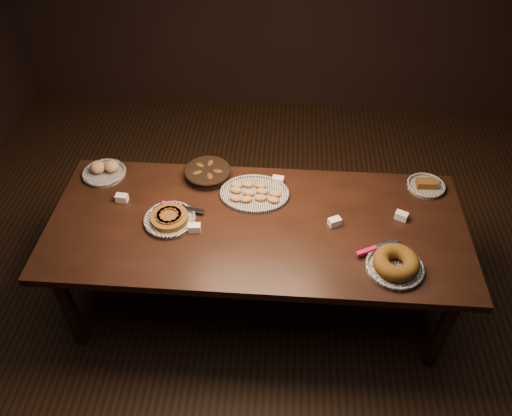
# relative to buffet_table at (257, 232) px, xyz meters

# --- Properties ---
(ground) EXTENTS (5.00, 5.00, 0.00)m
(ground) POSITION_rel_buffet_table_xyz_m (0.00, 0.00, -0.68)
(ground) COLOR black
(ground) RESTS_ON ground
(buffet_table) EXTENTS (2.40, 1.00, 0.75)m
(buffet_table) POSITION_rel_buffet_table_xyz_m (0.00, 0.00, 0.00)
(buffet_table) COLOR black
(buffet_table) RESTS_ON ground
(apple_tart_plate) EXTENTS (0.34, 0.30, 0.06)m
(apple_tart_plate) POSITION_rel_buffet_table_xyz_m (-0.50, -0.02, 0.10)
(apple_tart_plate) COLOR white
(apple_tart_plate) RESTS_ON buffet_table
(madeleine_platter) EXTENTS (0.42, 0.34, 0.05)m
(madeleine_platter) POSITION_rel_buffet_table_xyz_m (-0.03, 0.23, 0.09)
(madeleine_platter) COLOR black
(madeleine_platter) RESTS_ON buffet_table
(bundt_cake_plate) EXTENTS (0.36, 0.36, 0.10)m
(bundt_cake_plate) POSITION_rel_buffet_table_xyz_m (0.74, -0.29, 0.11)
(bundt_cake_plate) COLOR black
(bundt_cake_plate) RESTS_ON buffet_table
(croissant_basket) EXTENTS (0.31, 0.31, 0.07)m
(croissant_basket) POSITION_rel_buffet_table_xyz_m (-0.34, 0.38, 0.12)
(croissant_basket) COLOR black
(croissant_basket) RESTS_ON buffet_table
(bread_roll_plate) EXTENTS (0.27, 0.27, 0.09)m
(bread_roll_plate) POSITION_rel_buffet_table_xyz_m (-0.99, 0.37, 0.10)
(bread_roll_plate) COLOR white
(bread_roll_plate) RESTS_ON buffet_table
(loaf_plate) EXTENTS (0.23, 0.23, 0.06)m
(loaf_plate) POSITION_rel_buffet_table_xyz_m (1.02, 0.38, 0.09)
(loaf_plate) COLOR black
(loaf_plate) RESTS_ON buffet_table
(tent_cards) EXTENTS (1.73, 0.50, 0.04)m
(tent_cards) POSITION_rel_buffet_table_xyz_m (0.04, 0.10, 0.10)
(tent_cards) COLOR white
(tent_cards) RESTS_ON buffet_table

